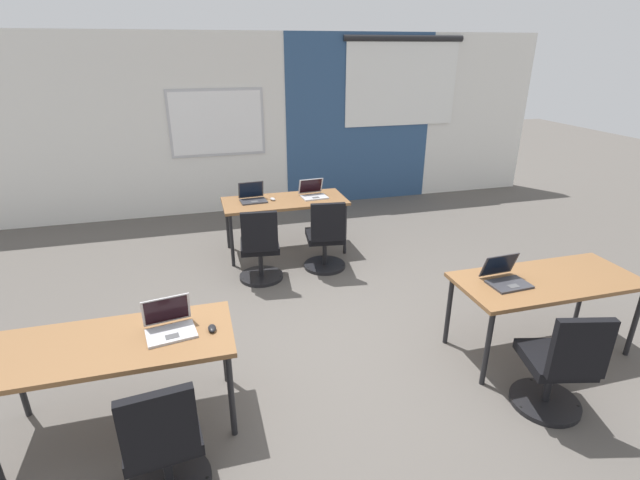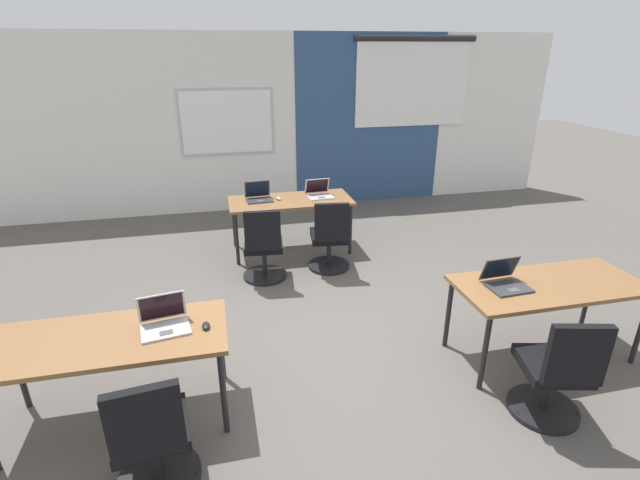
{
  "view_description": "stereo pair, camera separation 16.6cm",
  "coord_description": "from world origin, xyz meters",
  "px_view_note": "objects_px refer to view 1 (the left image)",
  "views": [
    {
      "loc": [
        -1.1,
        -3.51,
        2.57
      ],
      "look_at": [
        -0.03,
        0.34,
        0.9
      ],
      "focal_mm": 26.06,
      "sensor_mm": 36.0,
      "label": 1
    },
    {
      "loc": [
        -0.93,
        -3.56,
        2.57
      ],
      "look_at": [
        -0.03,
        0.34,
        0.9
      ],
      "focal_mm": 26.06,
      "sensor_mm": 36.0,
      "label": 2
    }
  ],
  "objects_px": {
    "desk_near_left": "(114,349)",
    "laptop_near_left_inner": "(170,325)",
    "mouse_near_left_inner": "(212,328)",
    "chair_near_right_inner": "(558,370)",
    "desk_far_center": "(285,204)",
    "desk_near_right": "(547,285)",
    "laptop_far_left": "(253,197)",
    "mouse_far_left": "(273,199)",
    "chair_far_left": "(260,252)",
    "laptop_near_right_inner": "(506,277)",
    "laptop_far_right": "(313,193)",
    "chair_far_right": "(326,241)",
    "chair_near_left_inner": "(164,448)"
  },
  "relations": [
    {
      "from": "desk_near_left",
      "to": "laptop_near_left_inner",
      "type": "distance_m",
      "value": 0.39
    },
    {
      "from": "mouse_near_left_inner",
      "to": "chair_near_right_inner",
      "type": "relative_size",
      "value": 0.11
    },
    {
      "from": "desk_far_center",
      "to": "mouse_near_left_inner",
      "type": "bearing_deg",
      "value": -111.03
    },
    {
      "from": "desk_near_right",
      "to": "desk_far_center",
      "type": "relative_size",
      "value": 1.0
    },
    {
      "from": "desk_far_center",
      "to": "laptop_far_left",
      "type": "distance_m",
      "value": 0.43
    },
    {
      "from": "mouse_far_left",
      "to": "chair_near_right_inner",
      "type": "bearing_deg",
      "value": -67.27
    },
    {
      "from": "chair_far_left",
      "to": "laptop_near_right_inner",
      "type": "distance_m",
      "value": 2.7
    },
    {
      "from": "laptop_near_left_inner",
      "to": "mouse_near_left_inner",
      "type": "xyz_separation_m",
      "value": [
        0.28,
        -0.07,
        -0.03
      ]
    },
    {
      "from": "laptop_far_left",
      "to": "laptop_far_right",
      "type": "bearing_deg",
      "value": -6.68
    },
    {
      "from": "chair_near_right_inner",
      "to": "desk_far_center",
      "type": "bearing_deg",
      "value": -55.46
    },
    {
      "from": "desk_near_left",
      "to": "laptop_near_left_inner",
      "type": "xyz_separation_m",
      "value": [
        0.37,
        0.03,
        0.11
      ]
    },
    {
      "from": "chair_near_right_inner",
      "to": "mouse_near_left_inner",
      "type": "bearing_deg",
      "value": -1.65
    },
    {
      "from": "laptop_far_left",
      "to": "laptop_near_left_inner",
      "type": "height_order",
      "value": "same"
    },
    {
      "from": "laptop_far_left",
      "to": "desk_far_center",
      "type": "bearing_deg",
      "value": -14.66
    },
    {
      "from": "laptop_far_left",
      "to": "laptop_far_right",
      "type": "xyz_separation_m",
      "value": [
        0.8,
        -0.04,
        -0.0
      ]
    },
    {
      "from": "mouse_far_left",
      "to": "desk_far_center",
      "type": "bearing_deg",
      "value": -10.13
    },
    {
      "from": "laptop_far_left",
      "to": "chair_far_right",
      "type": "distance_m",
      "value": 1.16
    },
    {
      "from": "desk_near_left",
      "to": "laptop_near_right_inner",
      "type": "xyz_separation_m",
      "value": [
        3.1,
        0.04,
        0.11
      ]
    },
    {
      "from": "laptop_far_right",
      "to": "desk_near_right",
      "type": "bearing_deg",
      "value": -69.05
    },
    {
      "from": "chair_far_right",
      "to": "mouse_far_left",
      "type": "bearing_deg",
      "value": -47.8
    },
    {
      "from": "desk_far_center",
      "to": "mouse_near_left_inner",
      "type": "xyz_separation_m",
      "value": [
        -1.09,
        -2.84,
        0.08
      ]
    },
    {
      "from": "mouse_near_left_inner",
      "to": "chair_near_right_inner",
      "type": "bearing_deg",
      "value": -15.46
    },
    {
      "from": "chair_near_right_inner",
      "to": "laptop_near_left_inner",
      "type": "bearing_deg",
      "value": -1.42
    },
    {
      "from": "desk_far_center",
      "to": "laptop_far_right",
      "type": "relative_size",
      "value": 4.53
    },
    {
      "from": "laptop_far_right",
      "to": "chair_far_right",
      "type": "xyz_separation_m",
      "value": [
        -0.04,
        -0.74,
        -0.39
      ]
    },
    {
      "from": "laptop_far_left",
      "to": "mouse_near_left_inner",
      "type": "xyz_separation_m",
      "value": [
        -0.69,
        -2.91,
        -0.03
      ]
    },
    {
      "from": "desk_near_left",
      "to": "laptop_near_left_inner",
      "type": "relative_size",
      "value": 4.31
    },
    {
      "from": "desk_near_right",
      "to": "chair_near_left_inner",
      "type": "bearing_deg",
      "value": -167.84
    },
    {
      "from": "desk_near_right",
      "to": "chair_far_right",
      "type": "height_order",
      "value": "chair_far_right"
    },
    {
      "from": "mouse_far_left",
      "to": "laptop_far_right",
      "type": "xyz_separation_m",
      "value": [
        0.55,
        0.01,
        0.03
      ]
    },
    {
      "from": "chair_near_right_inner",
      "to": "mouse_far_left",
      "type": "bearing_deg",
      "value": -53.47
    },
    {
      "from": "mouse_far_left",
      "to": "laptop_far_right",
      "type": "relative_size",
      "value": 0.32
    },
    {
      "from": "chair_far_left",
      "to": "laptop_far_right",
      "type": "bearing_deg",
      "value": -129.48
    },
    {
      "from": "chair_near_left_inner",
      "to": "chair_near_right_inner",
      "type": "relative_size",
      "value": 1.0
    },
    {
      "from": "mouse_far_left",
      "to": "chair_far_left",
      "type": "relative_size",
      "value": 0.12
    },
    {
      "from": "laptop_far_right",
      "to": "chair_near_right_inner",
      "type": "xyz_separation_m",
      "value": [
        0.93,
        -3.55,
        -0.39
      ]
    },
    {
      "from": "mouse_near_left_inner",
      "to": "chair_near_left_inner",
      "type": "relative_size",
      "value": 0.11
    },
    {
      "from": "laptop_far_left",
      "to": "mouse_far_left",
      "type": "distance_m",
      "value": 0.26
    },
    {
      "from": "mouse_far_left",
      "to": "chair_far_right",
      "type": "distance_m",
      "value": 0.96
    },
    {
      "from": "desk_near_right",
      "to": "laptop_far_left",
      "type": "relative_size",
      "value": 4.59
    },
    {
      "from": "laptop_far_left",
      "to": "laptop_near_left_inner",
      "type": "xyz_separation_m",
      "value": [
        -0.97,
        -2.85,
        0.0
      ]
    },
    {
      "from": "laptop_near_left_inner",
      "to": "chair_far_left",
      "type": "bearing_deg",
      "value": 55.48
    },
    {
      "from": "desk_near_right",
      "to": "chair_near_left_inner",
      "type": "distance_m",
      "value": 3.27
    },
    {
      "from": "desk_near_left",
      "to": "laptop_near_right_inner",
      "type": "bearing_deg",
      "value": 0.71
    },
    {
      "from": "laptop_far_right",
      "to": "laptop_far_left",
      "type": "bearing_deg",
      "value": 172.89
    },
    {
      "from": "laptop_near_left_inner",
      "to": "mouse_near_left_inner",
      "type": "height_order",
      "value": "laptop_near_left_inner"
    },
    {
      "from": "chair_far_left",
      "to": "mouse_near_left_inner",
      "type": "distance_m",
      "value": 2.17
    },
    {
      "from": "desk_near_left",
      "to": "laptop_near_left_inner",
      "type": "bearing_deg",
      "value": 4.53
    },
    {
      "from": "desk_far_center",
      "to": "chair_near_left_inner",
      "type": "bearing_deg",
      "value": -112.42
    },
    {
      "from": "laptop_far_left",
      "to": "chair_far_left",
      "type": "distance_m",
      "value": 0.96
    }
  ]
}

